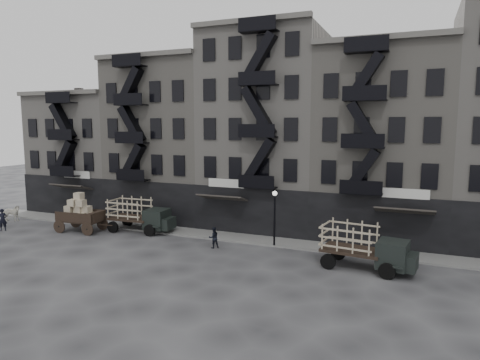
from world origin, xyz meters
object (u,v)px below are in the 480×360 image
at_px(pedestrian_west, 3,220).
at_px(stake_truck_east, 365,244).
at_px(stake_truck_west, 140,213).
at_px(pedestrian_mid, 214,238).
at_px(horse, 11,213).
at_px(wagon, 79,210).

bearing_deg(pedestrian_west, stake_truck_east, -38.81).
height_order(stake_truck_west, pedestrian_west, stake_truck_west).
distance_m(stake_truck_west, pedestrian_mid, 8.30).
bearing_deg(horse, wagon, -117.17).
xyz_separation_m(pedestrian_west, pedestrian_mid, (19.21, 2.29, -0.16)).
xyz_separation_m(wagon, pedestrian_west, (-6.37, -2.37, -0.95)).
xyz_separation_m(stake_truck_west, pedestrian_west, (-11.20, -4.28, -0.68)).
xyz_separation_m(horse, pedestrian_west, (2.49, -2.84, 0.19)).
bearing_deg(stake_truck_west, pedestrian_west, -162.42).
relative_size(wagon, pedestrian_mid, 2.58).
distance_m(horse, wagon, 8.95).
bearing_deg(pedestrian_west, horse, 89.23).
height_order(stake_truck_east, pedestrian_west, stake_truck_east).
xyz_separation_m(stake_truck_east, pedestrian_mid, (-10.95, 0.60, -0.86)).
height_order(wagon, stake_truck_west, wagon).
bearing_deg(pedestrian_mid, pedestrian_west, -36.76).
bearing_deg(wagon, pedestrian_west, -163.69).
relative_size(stake_truck_east, pedestrian_west, 3.13).
distance_m(stake_truck_east, pedestrian_west, 30.22).
bearing_deg(stake_truck_east, stake_truck_west, 179.57).
distance_m(stake_truck_west, pedestrian_west, 12.00).
bearing_deg(stake_truck_east, pedestrian_west, -169.45).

